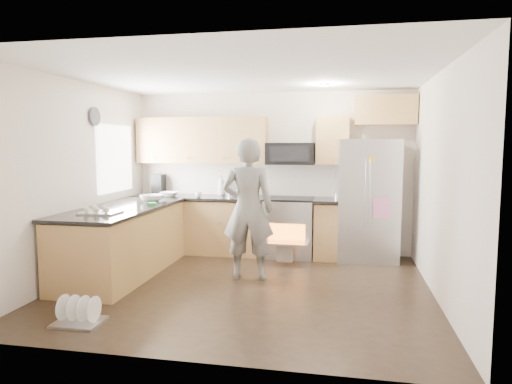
% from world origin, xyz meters
% --- Properties ---
extents(ground, '(4.50, 4.50, 0.00)m').
position_xyz_m(ground, '(0.00, 0.00, 0.00)').
color(ground, black).
rests_on(ground, ground).
extents(room_shell, '(4.54, 4.04, 2.62)m').
position_xyz_m(room_shell, '(-0.04, 0.02, 1.67)').
color(room_shell, silver).
rests_on(room_shell, ground).
extents(back_cabinet_run, '(4.45, 0.64, 2.50)m').
position_xyz_m(back_cabinet_run, '(-0.59, 1.75, 0.96)').
color(back_cabinet_run, '#A28240').
rests_on(back_cabinet_run, ground).
extents(peninsula, '(0.96, 2.36, 1.03)m').
position_xyz_m(peninsula, '(-1.75, 0.25, 0.46)').
color(peninsula, '#A28240').
rests_on(peninsula, ground).
extents(stove_range, '(0.76, 0.97, 1.79)m').
position_xyz_m(stove_range, '(0.35, 1.69, 0.68)').
color(stove_range, '#B7B7BC').
rests_on(stove_range, ground).
extents(refrigerator, '(0.97, 0.79, 1.85)m').
position_xyz_m(refrigerator, '(1.53, 1.70, 0.92)').
color(refrigerator, '#B7B7BC').
rests_on(refrigerator, ground).
extents(person, '(0.71, 0.49, 1.85)m').
position_xyz_m(person, '(-0.04, 0.37, 0.93)').
color(person, gray).
rests_on(person, ground).
extents(dish_rack, '(0.46, 0.37, 0.28)m').
position_xyz_m(dish_rack, '(-1.36, -1.44, 0.08)').
color(dish_rack, '#B7B7BC').
rests_on(dish_rack, ground).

